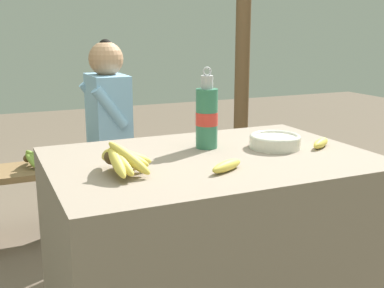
% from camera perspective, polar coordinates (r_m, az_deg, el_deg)
% --- Properties ---
extents(market_counter, '(1.17, 0.81, 0.77)m').
position_cam_1_polar(market_counter, '(1.90, 2.20, -12.75)').
color(market_counter, gray).
rests_on(market_counter, ground_plane).
extents(banana_bunch_ripe, '(0.17, 0.25, 0.12)m').
position_cam_1_polar(banana_bunch_ripe, '(1.55, -8.33, -1.57)').
color(banana_bunch_ripe, '#4C381E').
rests_on(banana_bunch_ripe, market_counter).
extents(serving_bowl, '(0.20, 0.20, 0.05)m').
position_cam_1_polar(serving_bowl, '(1.91, 9.81, 0.39)').
color(serving_bowl, silver).
rests_on(serving_bowl, market_counter).
extents(water_bottle, '(0.09, 0.09, 0.32)m').
position_cam_1_polar(water_bottle, '(1.86, 1.76, 3.26)').
color(water_bottle, '#337556').
rests_on(water_bottle, market_counter).
extents(loose_banana_front, '(0.15, 0.10, 0.04)m').
position_cam_1_polar(loose_banana_front, '(1.58, 4.13, -2.61)').
color(loose_banana_front, '#E0C64C').
rests_on(loose_banana_front, market_counter).
extents(loose_banana_side, '(0.13, 0.10, 0.04)m').
position_cam_1_polar(loose_banana_side, '(1.95, 15.02, 0.11)').
color(loose_banana_side, '#E0C64C').
rests_on(loose_banana_side, market_counter).
extents(wooden_bench, '(1.54, 0.32, 0.46)m').
position_cam_1_polar(wooden_bench, '(2.98, -10.64, -3.30)').
color(wooden_bench, brown).
rests_on(wooden_bench, ground_plane).
extents(seated_vendor, '(0.40, 0.39, 1.17)m').
position_cam_1_polar(seated_vendor, '(2.88, -10.73, 2.35)').
color(seated_vendor, '#232328').
rests_on(seated_vendor, ground_plane).
extents(banana_bunch_green, '(0.15, 0.23, 0.12)m').
position_cam_1_polar(banana_bunch_green, '(2.89, -18.35, -1.57)').
color(banana_bunch_green, '#4C381E').
rests_on(banana_bunch_green, wooden_bench).
extents(support_post_far, '(0.10, 0.10, 2.58)m').
position_cam_1_polar(support_post_far, '(3.40, 6.11, 14.52)').
color(support_post_far, brown).
rests_on(support_post_far, ground_plane).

